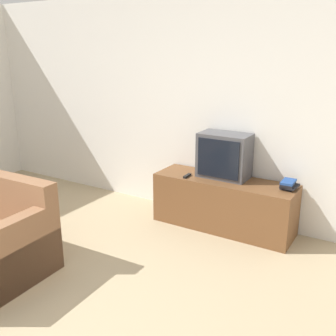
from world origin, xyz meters
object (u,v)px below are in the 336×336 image
tv_stand (223,204)px  television (224,156)px  book_stack (288,185)px  remote_on_stand (187,176)px

tv_stand → television: (-0.05, 0.08, 0.54)m
television → book_stack: 0.76m
remote_on_stand → television: bearing=31.3°
book_stack → remote_on_stand: book_stack is taller
remote_on_stand → tv_stand: bearing=18.6°
tv_stand → remote_on_stand: 0.52m
remote_on_stand → book_stack: bearing=10.0°
book_stack → tv_stand: bearing=-175.2°
tv_stand → book_stack: book_stack is taller
television → remote_on_stand: size_ratio=3.82×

